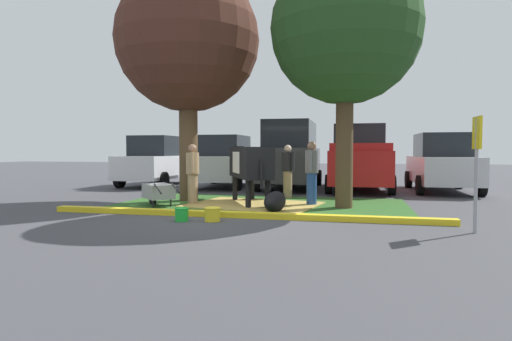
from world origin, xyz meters
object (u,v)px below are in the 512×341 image
object	(u,v)px
wheelbarrow	(158,192)
shade_tree_left	(188,41)
cow_holstein	(249,163)
bucket_green	(182,214)
hatchback_white	(158,161)
sedan_red	(225,162)
parking_sign	(477,151)
person_visitor_far	(193,172)
sedan_silver	(441,163)
calf_lying	(275,201)
person_visitor_near	(312,171)
person_handler	(288,170)
suv_dark_grey	(291,155)
pickup_truck_maroon	(359,159)
shade_tree_right	(345,30)
bucket_yellow	(212,214)

from	to	relation	value
wheelbarrow	shade_tree_left	bearing A→B (deg)	77.02
cow_holstein	wheelbarrow	distance (m)	2.48
cow_holstein	bucket_green	distance (m)	3.22
hatchback_white	sedan_red	size ratio (longest dim) A/B	1.00
shade_tree_left	wheelbarrow	distance (m)	4.30
cow_holstein	parking_sign	xyz separation A→B (m)	(4.77, -3.04, 0.32)
person_visitor_far	sedan_silver	bearing A→B (deg)	37.21
calf_lying	person_visitor_near	distance (m)	1.59
calf_lying	person_handler	distance (m)	2.84
suv_dark_grey	sedan_silver	bearing A→B (deg)	-1.88
sedan_red	pickup_truck_maroon	bearing A→B (deg)	-1.17
person_handler	hatchback_white	distance (m)	6.99
wheelbarrow	sedan_red	size ratio (longest dim) A/B	0.31
cow_holstein	hatchback_white	xyz separation A→B (m)	(-5.16, 5.18, -0.12)
person_visitor_near	wheelbarrow	xyz separation A→B (m)	(-3.79, -1.05, -0.51)
person_visitor_far	bucket_green	size ratio (longest dim) A/B	5.41
shade_tree_left	sedan_red	xyz separation A→B (m)	(-0.46, 4.90, -3.48)
shade_tree_right	person_visitor_near	xyz separation A→B (m)	(-0.82, 0.31, -3.45)
shade_tree_left	suv_dark_grey	xyz separation A→B (m)	(2.18, 4.81, -3.20)
suv_dark_grey	sedan_red	bearing A→B (deg)	178.03
person_handler	hatchback_white	xyz separation A→B (m)	(-5.96, 3.65, 0.13)
shade_tree_left	cow_holstein	xyz separation A→B (m)	(1.83, -0.28, -3.37)
person_visitor_near	hatchback_white	xyz separation A→B (m)	(-6.81, 5.17, 0.09)
person_visitor_far	bucket_yellow	size ratio (longest dim) A/B	4.67
shade_tree_right	wheelbarrow	world-z (taller)	shade_tree_right
suv_dark_grey	calf_lying	bearing A→B (deg)	-84.77
shade_tree_right	suv_dark_grey	world-z (taller)	shade_tree_right
person_visitor_far	parking_sign	bearing A→B (deg)	-22.60
person_handler	parking_sign	xyz separation A→B (m)	(3.97, -4.57, 0.57)
shade_tree_right	hatchback_white	xyz separation A→B (m)	(-7.64, 5.48, -3.36)
person_handler	hatchback_white	bearing A→B (deg)	148.47
shade_tree_right	person_handler	world-z (taller)	shade_tree_right
bucket_yellow	cow_holstein	bearing A→B (deg)	88.85
cow_holstein	person_handler	world-z (taller)	person_handler
pickup_truck_maroon	bucket_green	bearing A→B (deg)	-113.68
person_visitor_near	wheelbarrow	size ratio (longest dim) A/B	1.22
parking_sign	bucket_green	size ratio (longest dim) A/B	6.81
sedan_red	suv_dark_grey	world-z (taller)	suv_dark_grey
shade_tree_right	parking_sign	world-z (taller)	shade_tree_right
calf_lying	person_visitor_near	xyz separation A→B (m)	(0.72, 1.25, 0.66)
calf_lying	sedan_silver	xyz separation A→B (m)	(4.73, 6.16, 0.75)
cow_holstein	bucket_yellow	world-z (taller)	cow_holstein
sedan_red	shade_tree_left	bearing A→B (deg)	-84.68
cow_holstein	wheelbarrow	xyz separation A→B (m)	(-2.14, -1.03, -0.72)
shade_tree_left	cow_holstein	size ratio (longest dim) A/B	2.21
bucket_green	hatchback_white	bearing A→B (deg)	118.79
cow_holstein	sedan_red	bearing A→B (deg)	113.81
person_visitor_near	parking_sign	size ratio (longest dim) A/B	0.83
parking_sign	person_handler	bearing A→B (deg)	131.04
person_handler	wheelbarrow	xyz separation A→B (m)	(-2.93, -2.56, -0.47)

